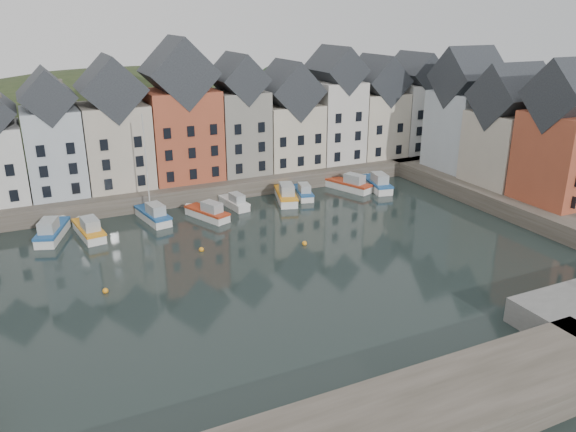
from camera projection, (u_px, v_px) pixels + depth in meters
ground at (271, 275)px, 50.72m from camera, size 260.00×260.00×0.00m
far_quay at (181, 180)px, 75.84m from camera, size 90.00×16.00×2.00m
right_quay at (540, 200)px, 67.88m from camera, size 14.00×54.00×2.00m
hillside at (150, 243)px, 104.38m from camera, size 153.60×70.40×64.00m
far_terrace at (205, 123)px, 72.75m from camera, size 72.37×8.16×17.78m
right_terrace at (511, 129)px, 69.08m from camera, size 8.30×24.25×16.36m
mooring_buoys at (210, 260)px, 53.58m from camera, size 20.50×5.50×0.50m
boat_b at (52, 232)px, 58.75m from camera, size 4.16×7.00×2.57m
boat_c at (89, 230)px, 59.24m from camera, size 2.87×6.71×2.50m
boat_d at (153, 215)px, 63.61m from camera, size 3.08×6.69×12.32m
boat_e at (208, 213)px, 64.44m from camera, size 4.06×6.32×2.33m
boat_f at (235, 202)px, 68.25m from camera, size 2.37×5.52×2.05m
boat_g at (286, 195)px, 70.46m from camera, size 4.11×7.32×2.69m
boat_h at (303, 192)px, 72.00m from camera, size 3.03×5.78×2.12m
boat_i at (350, 185)px, 74.81m from camera, size 4.27×6.86×2.52m
boat_j at (377, 184)px, 75.14m from camera, size 3.48×7.12×2.62m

